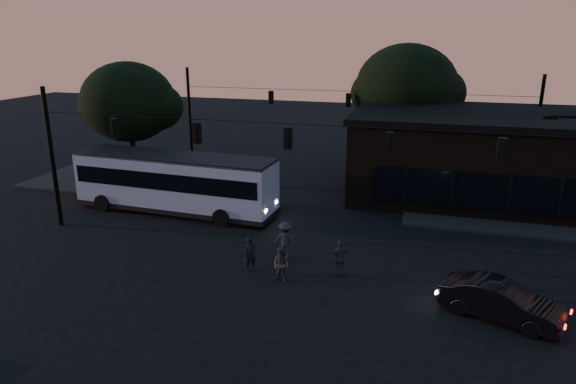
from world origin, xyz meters
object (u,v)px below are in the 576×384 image
(car, at_px, (501,301))
(pedestrian_c, at_px, (340,258))
(bus, at_px, (175,180))
(pedestrian_a, at_px, (250,254))
(pedestrian_b, at_px, (281,265))
(pedestrian_d, at_px, (285,240))
(building, at_px, (476,155))

(car, xyz_separation_m, pedestrian_c, (-6.31, 1.81, 0.12))
(bus, distance_m, pedestrian_a, 9.41)
(car, xyz_separation_m, pedestrian_b, (-8.58, 0.57, 0.06))
(car, height_order, pedestrian_c, pedestrian_c)
(pedestrian_b, bearing_deg, car, 11.41)
(bus, distance_m, car, 18.73)
(bus, xyz_separation_m, pedestrian_b, (8.55, -6.89, -1.14))
(car, bearing_deg, pedestrian_a, 103.52)
(pedestrian_a, height_order, pedestrian_d, pedestrian_d)
(building, distance_m, pedestrian_b, 17.37)
(car, relative_size, pedestrian_c, 2.60)
(pedestrian_c, bearing_deg, pedestrian_b, -6.17)
(bus, xyz_separation_m, pedestrian_a, (6.93, -6.25, -1.14))
(building, relative_size, pedestrian_a, 9.99)
(pedestrian_c, relative_size, pedestrian_d, 0.93)
(pedestrian_c, bearing_deg, building, -148.66)
(pedestrian_b, relative_size, pedestrian_c, 0.93)
(bus, bearing_deg, pedestrian_c, -24.57)
(building, distance_m, car, 15.79)
(pedestrian_a, relative_size, pedestrian_b, 1.00)
(car, bearing_deg, building, 20.97)
(pedestrian_a, bearing_deg, building, 32.44)
(bus, xyz_separation_m, car, (17.13, -7.46, -1.20))
(pedestrian_a, xyz_separation_m, pedestrian_c, (3.89, 0.60, 0.05))
(pedestrian_b, distance_m, pedestrian_d, 2.47)
(car, distance_m, pedestrian_b, 8.60)
(bus, height_order, pedestrian_b, bus)
(car, relative_size, pedestrian_a, 2.78)
(pedestrian_b, height_order, pedestrian_c, pedestrian_c)
(pedestrian_b, bearing_deg, pedestrian_a, 173.68)
(car, bearing_deg, pedestrian_b, 106.48)
(building, bearing_deg, pedestrian_c, -113.85)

